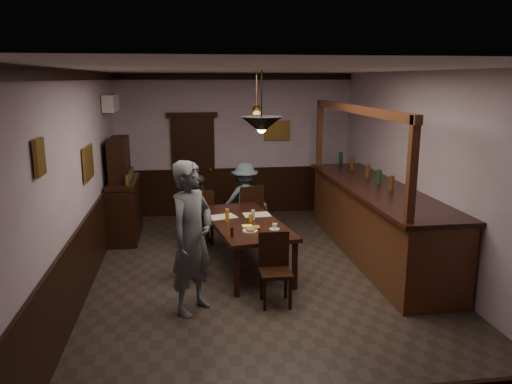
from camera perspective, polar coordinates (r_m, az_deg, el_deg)
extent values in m
cube|color=#2D2621|center=(7.25, 1.06, -10.62)|extent=(5.00, 8.00, 0.01)
cube|color=white|center=(6.66, 1.17, 13.84)|extent=(5.00, 8.00, 0.01)
cube|color=#AC94A9|center=(10.71, -2.40, 5.41)|extent=(5.00, 0.01, 3.00)
cube|color=#AC94A9|center=(3.11, 13.57, -13.92)|extent=(5.00, 0.01, 3.00)
cube|color=#AC94A9|center=(6.86, -19.98, 0.42)|extent=(0.01, 8.00, 3.00)
cube|color=#AC94A9|center=(7.61, 20.03, 1.58)|extent=(0.01, 8.00, 3.00)
cube|color=black|center=(7.69, -1.26, -3.50)|extent=(1.34, 2.33, 0.06)
cube|color=black|center=(6.78, -2.24, -9.16)|extent=(0.07, 0.07, 0.69)
cube|color=black|center=(7.03, 4.45, -8.37)|extent=(0.07, 0.07, 0.69)
cube|color=black|center=(8.65, -5.84, -4.29)|extent=(0.07, 0.07, 0.69)
cube|color=black|center=(8.85, -0.50, -3.83)|extent=(0.07, 0.07, 0.69)
cube|color=black|center=(8.92, -6.48, -2.99)|extent=(0.52, 0.52, 0.05)
cube|color=black|center=(8.67, -6.17, -1.55)|extent=(0.43, 0.15, 0.51)
cube|color=black|center=(9.20, -5.70, -4.05)|extent=(0.04, 0.04, 0.44)
cube|color=black|center=(9.11, -7.81, -4.28)|extent=(0.04, 0.04, 0.44)
cube|color=black|center=(8.88, -5.04, -4.66)|extent=(0.04, 0.04, 0.44)
cube|color=black|center=(8.79, -7.23, -4.91)|extent=(0.04, 0.04, 0.44)
cube|color=black|center=(9.13, -0.93, -2.47)|extent=(0.54, 0.54, 0.05)
cube|color=black|center=(8.88, -0.45, -1.02)|extent=(0.44, 0.16, 0.53)
cube|color=black|center=(9.42, -0.34, -3.55)|extent=(0.04, 0.04, 0.45)
cube|color=black|center=(9.29, -2.37, -3.79)|extent=(0.04, 0.04, 0.45)
cube|color=black|center=(9.10, 0.55, -4.13)|extent=(0.04, 0.04, 0.45)
cube|color=black|center=(8.97, -1.55, -4.39)|extent=(0.04, 0.04, 0.45)
cube|color=black|center=(6.53, 2.26, -9.22)|extent=(0.42, 0.42, 0.05)
cube|color=black|center=(6.60, 2.04, -6.54)|extent=(0.41, 0.05, 0.48)
cube|color=black|center=(6.44, 1.00, -11.69)|extent=(0.04, 0.04, 0.41)
cube|color=black|center=(6.49, 3.92, -11.54)|extent=(0.04, 0.04, 0.41)
cube|color=black|center=(6.74, 0.63, -10.55)|extent=(0.04, 0.04, 0.41)
cube|color=black|center=(6.79, 3.42, -10.41)|extent=(0.04, 0.04, 0.41)
cube|color=black|center=(7.41, -7.17, -6.73)|extent=(0.40, 0.40, 0.05)
cube|color=black|center=(7.34, -8.58, -4.94)|extent=(0.05, 0.39, 0.46)
cube|color=black|center=(7.34, -5.91, -8.70)|extent=(0.04, 0.04, 0.39)
cube|color=black|center=(7.63, -5.92, -7.84)|extent=(0.04, 0.04, 0.39)
cube|color=black|center=(7.35, -8.37, -8.74)|extent=(0.04, 0.04, 0.39)
cube|color=black|center=(7.64, -8.28, -7.89)|extent=(0.04, 0.04, 0.39)
imported|color=#545960|center=(6.22, -7.34, -5.22)|extent=(0.80, 0.84, 1.93)
imported|color=#47462B|center=(9.07, -6.75, -1.80)|extent=(0.62, 0.50, 1.21)
imported|color=slate|center=(9.26, -1.29, -0.88)|extent=(0.94, 0.61, 1.38)
cube|color=silver|center=(7.89, -3.86, -2.84)|extent=(0.49, 0.41, 0.01)
cube|color=silver|center=(7.99, 0.08, -2.61)|extent=(0.44, 0.32, 0.01)
cube|color=#F7F85B|center=(7.41, -1.02, -3.88)|extent=(0.17, 0.17, 0.00)
cylinder|color=white|center=(7.24, 2.12, -4.25)|extent=(0.15, 0.15, 0.01)
imported|color=white|center=(7.23, 2.16, -3.91)|extent=(0.09, 0.09, 0.07)
cylinder|color=white|center=(7.15, -0.67, -4.44)|extent=(0.22, 0.22, 0.01)
torus|color=#C68C47|center=(7.12, -0.67, -4.31)|extent=(0.13, 0.13, 0.04)
torus|color=#C68C47|center=(7.22, -0.04, -4.05)|extent=(0.13, 0.13, 0.04)
cylinder|color=#FFAE15|center=(7.58, -0.60, -3.02)|extent=(0.07, 0.07, 0.12)
cylinder|color=#BF721E|center=(7.61, -3.32, -2.67)|extent=(0.06, 0.06, 0.20)
cylinder|color=silver|center=(7.72, -0.34, -2.61)|extent=(0.06, 0.06, 0.15)
cylinder|color=black|center=(6.90, -2.76, -4.58)|extent=(0.04, 0.04, 0.14)
cube|color=black|center=(9.50, -14.74, -2.12)|extent=(0.50, 1.40, 1.00)
cube|color=black|center=(9.37, -14.93, 1.14)|extent=(0.48, 1.35, 0.08)
cube|color=black|center=(9.31, -15.38, 3.55)|extent=(0.30, 0.90, 0.80)
cube|color=#4D2814|center=(8.46, 13.51, -3.43)|extent=(0.93, 4.32, 1.13)
cube|color=black|center=(8.31, 13.59, 0.45)|extent=(1.03, 4.42, 0.06)
cube|color=#4D2814|center=(8.00, 11.43, 9.25)|extent=(0.10, 4.22, 0.12)
cube|color=#4D2814|center=(6.18, 17.53, 2.16)|extent=(0.10, 0.10, 1.34)
cube|color=#4D2814|center=(10.01, 7.33, 6.52)|extent=(0.10, 0.10, 1.34)
cube|color=black|center=(10.68, -7.16, 2.85)|extent=(0.90, 0.06, 2.10)
cube|color=white|center=(9.56, -16.28, 9.74)|extent=(0.20, 0.85, 0.30)
cube|color=olive|center=(5.20, -23.52, 3.68)|extent=(0.04, 0.28, 0.36)
cube|color=olive|center=(7.58, -18.62, 3.19)|extent=(0.04, 0.62, 0.48)
cube|color=olive|center=(10.77, 2.42, 7.05)|extent=(0.55, 0.04, 0.42)
cylinder|color=black|center=(6.62, 0.64, 10.76)|extent=(0.02, 0.02, 0.71)
cone|color=black|center=(6.64, 0.63, 7.68)|extent=(0.56, 0.56, 0.22)
sphere|color=#FFD88C|center=(6.65, 0.63, 7.25)|extent=(0.12, 0.12, 0.12)
cylinder|color=#BF8C3F|center=(8.21, 0.05, 11.21)|extent=(0.02, 0.02, 0.70)
cone|color=#BF8C3F|center=(8.22, 0.05, 8.77)|extent=(0.20, 0.20, 0.22)
sphere|color=#FFD88C|center=(8.23, 0.05, 8.42)|extent=(0.12, 0.12, 0.12)
cylinder|color=#BF8C3F|center=(9.51, 0.12, 11.43)|extent=(0.02, 0.02, 0.70)
cone|color=#BF8C3F|center=(9.52, 0.12, 9.33)|extent=(0.20, 0.20, 0.22)
sphere|color=#FFD88C|center=(9.53, 0.12, 9.03)|extent=(0.12, 0.12, 0.12)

